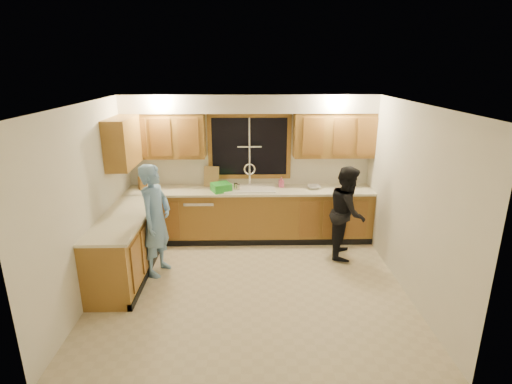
% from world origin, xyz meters
% --- Properties ---
extents(floor, '(4.20, 4.20, 0.00)m').
position_xyz_m(floor, '(0.00, 0.00, 0.00)').
color(floor, beige).
rests_on(floor, ground).
extents(ceiling, '(4.20, 4.20, 0.00)m').
position_xyz_m(ceiling, '(0.00, 0.00, 2.50)').
color(ceiling, white).
extents(wall_back, '(4.20, 0.00, 4.20)m').
position_xyz_m(wall_back, '(0.00, 1.90, 1.25)').
color(wall_back, white).
rests_on(wall_back, ground).
extents(wall_left, '(0.00, 3.80, 3.80)m').
position_xyz_m(wall_left, '(-2.10, 0.00, 1.25)').
color(wall_left, white).
rests_on(wall_left, ground).
extents(wall_right, '(0.00, 3.80, 3.80)m').
position_xyz_m(wall_right, '(2.10, 0.00, 1.25)').
color(wall_right, white).
rests_on(wall_right, ground).
extents(base_cabinets_back, '(4.20, 0.60, 0.88)m').
position_xyz_m(base_cabinets_back, '(0.00, 1.60, 0.44)').
color(base_cabinets_back, olive).
rests_on(base_cabinets_back, ground).
extents(base_cabinets_left, '(0.60, 1.90, 0.88)m').
position_xyz_m(base_cabinets_left, '(-1.80, 0.35, 0.44)').
color(base_cabinets_left, olive).
rests_on(base_cabinets_left, ground).
extents(countertop_back, '(4.20, 0.63, 0.04)m').
position_xyz_m(countertop_back, '(0.00, 1.58, 0.90)').
color(countertop_back, beige).
rests_on(countertop_back, base_cabinets_back).
extents(countertop_left, '(0.63, 1.90, 0.04)m').
position_xyz_m(countertop_left, '(-1.79, 0.35, 0.90)').
color(countertop_left, beige).
rests_on(countertop_left, base_cabinets_left).
extents(upper_cabinets_left, '(1.35, 0.33, 0.75)m').
position_xyz_m(upper_cabinets_left, '(-1.43, 1.73, 1.83)').
color(upper_cabinets_left, olive).
rests_on(upper_cabinets_left, wall_back).
extents(upper_cabinets_right, '(1.35, 0.33, 0.75)m').
position_xyz_m(upper_cabinets_right, '(1.43, 1.73, 1.83)').
color(upper_cabinets_right, olive).
rests_on(upper_cabinets_right, wall_back).
extents(upper_cabinets_return, '(0.33, 0.90, 0.75)m').
position_xyz_m(upper_cabinets_return, '(-1.94, 1.12, 1.83)').
color(upper_cabinets_return, olive).
rests_on(upper_cabinets_return, wall_left).
extents(soffit, '(4.20, 0.35, 0.30)m').
position_xyz_m(soffit, '(0.00, 1.72, 2.35)').
color(soffit, silver).
rests_on(soffit, wall_back).
extents(window_frame, '(1.44, 0.03, 1.14)m').
position_xyz_m(window_frame, '(0.00, 1.89, 1.60)').
color(window_frame, black).
rests_on(window_frame, wall_back).
extents(sink, '(0.86, 0.52, 0.57)m').
position_xyz_m(sink, '(0.00, 1.60, 0.86)').
color(sink, white).
rests_on(sink, countertop_back).
extents(dishwasher, '(0.60, 0.56, 0.82)m').
position_xyz_m(dishwasher, '(-0.85, 1.59, 0.41)').
color(dishwasher, white).
rests_on(dishwasher, floor).
extents(stove, '(0.58, 0.75, 0.90)m').
position_xyz_m(stove, '(-1.80, -0.22, 0.45)').
color(stove, white).
rests_on(stove, floor).
extents(man, '(0.56, 0.69, 1.65)m').
position_xyz_m(man, '(-1.36, 0.42, 0.82)').
color(man, '#6B99CB').
rests_on(man, floor).
extents(woman, '(0.72, 0.83, 1.48)m').
position_xyz_m(woman, '(1.53, 0.93, 0.74)').
color(woman, black).
rests_on(woman, floor).
extents(knife_block, '(0.16, 0.15, 0.22)m').
position_xyz_m(knife_block, '(-1.83, 1.63, 1.03)').
color(knife_block, '#956129').
rests_on(knife_block, countertop_back).
extents(cutting_board, '(0.28, 0.14, 0.35)m').
position_xyz_m(cutting_board, '(-0.67, 1.78, 1.10)').
color(cutting_board, tan).
rests_on(cutting_board, countertop_back).
extents(dish_crate, '(0.38, 0.37, 0.14)m').
position_xyz_m(dish_crate, '(-0.48, 1.48, 0.99)').
color(dish_crate, green).
rests_on(dish_crate, countertop_back).
extents(soap_bottle, '(0.09, 0.09, 0.18)m').
position_xyz_m(soap_bottle, '(0.55, 1.71, 1.01)').
color(soap_bottle, '#E7588C').
rests_on(soap_bottle, countertop_back).
extents(bowl, '(0.25, 0.25, 0.05)m').
position_xyz_m(bowl, '(1.10, 1.61, 0.95)').
color(bowl, silver).
rests_on(bowl, countertop_back).
extents(can_left, '(0.06, 0.06, 0.11)m').
position_xyz_m(can_left, '(-0.20, 1.50, 0.98)').
color(can_left, '#B6A78C').
rests_on(can_left, countertop_back).
extents(can_right, '(0.08, 0.08, 0.12)m').
position_xyz_m(can_right, '(-0.24, 1.52, 0.98)').
color(can_right, '#B6A78C').
rests_on(can_right, countertop_back).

